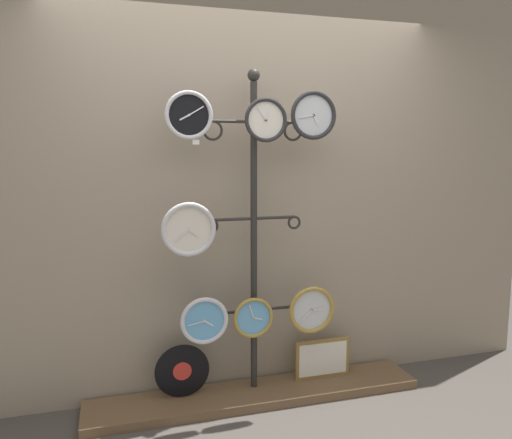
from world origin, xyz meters
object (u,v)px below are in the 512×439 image
object	(u,v)px
clock_bottom_center	(253,318)
picture_frame	(323,358)
clock_bottom_right	(312,310)
clock_middle_left	(189,229)
display_stand	(254,287)
clock_top_right	(313,115)
clock_top_left	(189,115)
clock_top_center	(266,120)
vinyl_record	(182,371)
clock_bottom_left	(204,321)

from	to	relation	value
clock_bottom_center	picture_frame	world-z (taller)	clock_bottom_center
clock_bottom_right	clock_middle_left	bearing A→B (deg)	178.75
display_stand	clock_top_right	xyz separation A→B (m)	(0.36, -0.09, 1.10)
clock_middle_left	clock_bottom_center	bearing A→B (deg)	1.57
clock_top_left	clock_bottom_right	distance (m)	1.46
clock_middle_left	picture_frame	size ratio (longest dim) A/B	0.83
clock_bottom_right	picture_frame	bearing A→B (deg)	39.10
clock_top_center	clock_bottom_right	world-z (taller)	clock_top_center
picture_frame	vinyl_record	bearing A→B (deg)	-179.64
clock_top_left	picture_frame	size ratio (longest dim) A/B	0.71
clock_bottom_left	clock_bottom_center	bearing A→B (deg)	4.78
clock_bottom_center	vinyl_record	distance (m)	0.56
clock_top_right	clock_middle_left	distance (m)	1.05
display_stand	clock_bottom_center	distance (m)	0.20
display_stand	clock_bottom_right	size ratio (longest dim) A/B	6.70
clock_middle_left	display_stand	bearing A→B (deg)	13.10
clock_top_right	clock_bottom_right	world-z (taller)	clock_top_right
clock_top_center	clock_top_right	world-z (taller)	clock_top_right
clock_middle_left	clock_bottom_left	size ratio (longest dim) A/B	1.10
clock_bottom_left	clock_bottom_right	distance (m)	0.71
clock_bottom_left	clock_bottom_center	xyz separation A→B (m)	(0.32, 0.03, -0.02)
picture_frame	display_stand	bearing A→B (deg)	178.90
picture_frame	clock_bottom_right	bearing A→B (deg)	-140.90
clock_top_right	clock_bottom_center	world-z (taller)	clock_top_right
clock_top_center	clock_top_right	distance (m)	0.32
clock_top_right	clock_bottom_left	bearing A→B (deg)	-177.75
clock_bottom_right	clock_top_left	bearing A→B (deg)	179.30
clock_bottom_center	clock_middle_left	bearing A→B (deg)	-178.43
clock_bottom_left	clock_bottom_right	bearing A→B (deg)	-0.12
display_stand	clock_middle_left	size ratio (longest dim) A/B	6.43
clock_top_center	clock_bottom_center	world-z (taller)	clock_top_center
clock_bottom_left	picture_frame	world-z (taller)	clock_bottom_left
clock_top_right	clock_bottom_right	distance (m)	1.25
clock_top_center	clock_top_right	bearing A→B (deg)	3.31
vinyl_record	clock_top_right	bearing A→B (deg)	-4.97
clock_bottom_center	clock_top_center	bearing A→B (deg)	-12.97
clock_top_center	clock_bottom_center	bearing A→B (deg)	167.03
display_stand	clock_top_left	xyz separation A→B (m)	(-0.42, -0.11, 1.09)
picture_frame	clock_top_right	bearing A→B (deg)	-148.87
clock_bottom_center	picture_frame	bearing A→B (deg)	8.76
clock_middle_left	picture_frame	distance (m)	1.34
clock_middle_left	clock_bottom_center	distance (m)	0.71
clock_top_right	clock_bottom_left	distance (m)	1.44
display_stand	clock_top_center	distance (m)	1.07
clock_bottom_left	clock_bottom_center	size ratio (longest dim) A/B	1.13
clock_top_center	clock_middle_left	size ratio (longest dim) A/B	0.81
vinyl_record	display_stand	bearing A→B (deg)	1.87
clock_top_right	clock_bottom_left	xyz separation A→B (m)	(-0.71, -0.03, -1.25)
clock_bottom_center	clock_bottom_left	bearing A→B (deg)	-175.22
clock_top_left	vinyl_record	size ratio (longest dim) A/B	0.81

